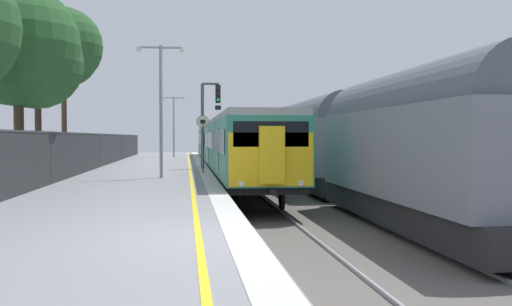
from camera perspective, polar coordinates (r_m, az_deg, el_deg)
ground at (r=10.55m, az=11.05°, el=-11.21°), size 17.40×110.00×1.21m
commuter_train_at_platform at (r=37.84m, az=-2.99°, el=0.90°), size 2.83×40.58×3.81m
freight_train_adjacent_track at (r=29.73m, az=5.94°, el=1.23°), size 2.60×38.34×4.65m
signal_gantry at (r=31.49m, az=-4.85°, el=3.82°), size 1.10×0.24×4.70m
speed_limit_sign at (r=27.46m, az=-5.32°, el=1.66°), size 0.59×0.08×2.76m
platform_lamp_mid at (r=24.52m, az=-9.46°, el=5.27°), size 2.00×0.20×5.60m
platform_lamp_far at (r=49.87m, az=-8.21°, el=3.16°), size 2.00×0.20×5.21m
background_tree_left at (r=34.41m, az=-18.55°, el=9.77°), size 4.36×4.36×9.04m
background_tree_centre at (r=23.12m, az=-22.16°, el=9.41°), size 4.55×4.52×7.36m
background_tree_back at (r=27.13m, az=-20.68°, el=7.89°), size 3.33×3.33×6.53m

